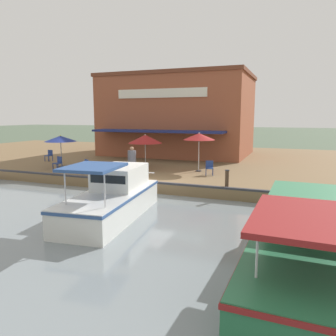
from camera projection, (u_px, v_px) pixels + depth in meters
The scene contains 18 objects.
ground_plane at pixel (146, 194), 17.19m from camera, with size 220.00×220.00×0.00m, color #4C5B47.
quay_deck at pixel (202, 162), 27.26m from camera, with size 22.00×56.00×0.60m, color brown.
quay_edge_fender at pixel (146, 182), 17.18m from camera, with size 0.20×50.40×0.10m, color #2D2D33.
waterfront_restaurant at pixel (178, 115), 29.85m from camera, with size 10.19×12.81×7.07m.
patio_umbrella_mid_patio_left at pixel (60, 139), 22.12m from camera, with size 2.14×2.14×2.19m.
patio_umbrella_near_quay_edge at pixel (199, 137), 20.38m from camera, with size 2.01×2.01×2.45m.
patio_umbrella_mid_patio_right at pixel (145, 139), 21.79m from camera, with size 2.27×2.27×2.27m.
cafe_chair_facing_river at pixel (85, 166), 19.92m from camera, with size 0.59×0.59×0.85m.
cafe_chair_under_first_umbrella at pixel (49, 155), 25.46m from camera, with size 0.45×0.45×0.85m.
cafe_chair_back_row_seat at pixel (58, 162), 21.30m from camera, with size 0.52×0.52×0.85m.
cafe_chair_far_corner_seat at pixel (209, 167), 19.33m from camera, with size 0.54×0.54×0.85m.
person_near_entrance at pixel (132, 158), 18.93m from camera, with size 0.49×0.49×1.72m.
motorboat_second_along at pixel (311, 236), 9.17m from camera, with size 8.92×3.15×1.99m.
motorboat_fourth_along at pixel (118, 196), 13.52m from camera, with size 6.96×2.79×2.28m.
mooring_post at pixel (227, 179), 15.84m from camera, with size 0.22×0.22×0.90m.
swan at pixel (275, 273), 8.07m from camera, with size 0.29×0.61×0.69m.
tree_upstream_bank at pixel (169, 107), 34.90m from camera, with size 5.00×4.76×6.93m.
tree_behind_restaurant at pixel (161, 99), 35.69m from camera, with size 5.01×4.77×7.87m.
Camera 1 is at (15.19, 7.18, 4.06)m, focal length 35.00 mm.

